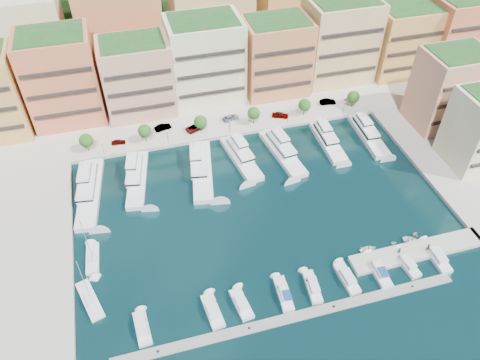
{
  "coord_description": "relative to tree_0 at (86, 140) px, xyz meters",
  "views": [
    {
      "loc": [
        -26.31,
        -74.74,
        84.43
      ],
      "look_at": [
        -3.94,
        5.65,
        6.0
      ],
      "focal_mm": 35.0,
      "sensor_mm": 36.0,
      "label": 1
    }
  ],
  "objects": [
    {
      "name": "lamppost_3",
      "position": [
        58.0,
        -2.3,
        -0.92
      ],
      "size": [
        0.3,
        0.3,
        4.2
      ],
      "color": "black",
      "rests_on": "north_quay"
    },
    {
      "name": "cruiser_4",
      "position": [
        37.09,
        -58.11,
        -4.17
      ],
      "size": [
        2.95,
        8.52,
        2.66
      ],
      "color": "silver",
      "rests_on": "ground"
    },
    {
      "name": "car_2",
      "position": [
        30.65,
        1.74,
        -2.94
      ],
      "size": [
        6.35,
        4.7,
        1.6
      ],
      "primitive_type": "imported",
      "rotation": [
        0.0,
        0.0,
        1.97
      ],
      "color": "gray",
      "rests_on": "north_quay"
    },
    {
      "name": "yacht_3",
      "position": [
        40.19,
        -13.46,
        -3.53
      ],
      "size": [
        7.55,
        20.03,
        7.3
      ],
      "color": "silver",
      "rests_on": "ground"
    },
    {
      "name": "sailboat_1",
      "position": [
        -0.85,
        -37.98,
        -4.43
      ],
      "size": [
        3.26,
        8.6,
        13.2
      ],
      "color": "silver",
      "rests_on": "ground"
    },
    {
      "name": "cruiser_7",
      "position": [
        58.88,
        -58.12,
        -4.17
      ],
      "size": [
        2.8,
        9.01,
        2.66
      ],
      "color": "silver",
      "rests_on": "ground"
    },
    {
      "name": "car_0",
      "position": [
        8.31,
        1.03,
        -3.07
      ],
      "size": [
        4.12,
        2.03,
        1.35
      ],
      "primitive_type": "imported",
      "rotation": [
        0.0,
        0.0,
        1.46
      ],
      "color": "gray",
      "rests_on": "north_quay"
    },
    {
      "name": "lamppost_4",
      "position": [
        76.0,
        -2.3,
        -0.92
      ],
      "size": [
        0.3,
        0.3,
        4.2
      ],
      "color": "black",
      "rests_on": "north_quay"
    },
    {
      "name": "apartment_east_a",
      "position": [
        102.0,
        -13.51,
        7.57
      ],
      "size": [
        18.0,
        14.5,
        22.8
      ],
      "color": "tan",
      "rests_on": "east_quay"
    },
    {
      "name": "cruiser_8",
      "position": [
        65.76,
        -58.08,
        -4.2
      ],
      "size": [
        3.23,
        7.89,
        2.55
      ],
      "color": "silver",
      "rests_on": "ground"
    },
    {
      "name": "apartment_2",
      "position": [
        17.0,
        16.49,
        7.57
      ],
      "size": [
        20.0,
        15.5,
        22.8
      ],
      "color": "tan",
      "rests_on": "north_quay"
    },
    {
      "name": "cruiser_3",
      "position": [
        27.97,
        -58.08,
        -4.2
      ],
      "size": [
        3.61,
        7.75,
        2.55
      ],
      "color": "silver",
      "rests_on": "ground"
    },
    {
      "name": "yacht_5",
      "position": [
        66.12,
        -13.1,
        -3.53
      ],
      "size": [
        4.93,
        18.88,
        7.3
      ],
      "color": "silver",
      "rests_on": "ground"
    },
    {
      "name": "yacht_6",
      "position": [
        78.63,
        -13.61,
        -3.53
      ],
      "size": [
        5.53,
        20.07,
        7.3
      ],
      "color": "silver",
      "rests_on": "ground"
    },
    {
      "name": "car_4",
      "position": [
        56.72,
        0.96,
        -2.91
      ],
      "size": [
        5.29,
        3.71,
        1.67
      ],
      "primitive_type": "imported",
      "rotation": [
        0.0,
        0.0,
        1.17
      ],
      "color": "gray",
      "rests_on": "north_quay"
    },
    {
      "name": "cruiser_9",
      "position": [
        73.18,
        -58.1,
        -4.2
      ],
      "size": [
        2.9,
        9.21,
        2.55
      ],
      "color": "silver",
      "rests_on": "ground"
    },
    {
      "name": "person_0",
      "position": [
        65.21,
        -55.29,
        -2.79
      ],
      "size": [
        0.61,
        0.79,
        1.91
      ],
      "primitive_type": "imported",
      "rotation": [
        0.0,
        0.0,
        1.82
      ],
      "color": "navy",
      "rests_on": "finger_pier"
    },
    {
      "name": "apartment_1",
      "position": [
        -4.0,
        18.49,
        9.57
      ],
      "size": [
        20.0,
        16.5,
        26.8
      ],
      "color": "#CA6543",
      "rests_on": "north_quay"
    },
    {
      "name": "tender_1",
      "position": [
        66.13,
        -51.85,
        -4.38
      ],
      "size": [
        1.58,
        1.44,
        0.72
      ],
      "primitive_type": "imported",
      "rotation": [
        0.0,
        0.0,
        1.36
      ],
      "color": "beige",
      "rests_on": "ground"
    },
    {
      "name": "yacht_4",
      "position": [
        51.88,
        -14.33,
        -3.65
      ],
      "size": [
        7.63,
        21.78,
        7.3
      ],
      "color": "silver",
      "rests_on": "ground"
    },
    {
      "name": "tender_0",
      "position": [
        59.48,
        -52.14,
        -4.33
      ],
      "size": [
        4.17,
        3.12,
        0.82
      ],
      "primitive_type": "imported",
      "rotation": [
        0.0,
        0.0,
        1.64
      ],
      "color": "silver",
      "rests_on": "ground"
    },
    {
      "name": "yacht_2",
      "position": [
        28.78,
        -15.29,
        -3.53
      ],
      "size": [
        9.09,
        24.08,
        7.3
      ],
      "color": "silver",
      "rests_on": "ground"
    },
    {
      "name": "apartment_7",
      "position": [
        124.0,
        14.49,
        8.57
      ],
      "size": [
        22.0,
        16.5,
        24.8
      ],
      "color": "#CA6543",
      "rests_on": "north_quay"
    },
    {
      "name": "north_quay",
      "position": [
        40.0,
        28.5,
        -4.74
      ],
      "size": [
        220.0,
        64.0,
        2.0
      ],
      "primitive_type": "cube",
      "color": "#9E998E",
      "rests_on": "ground"
    },
    {
      "name": "yacht_0",
      "position": [
        -0.44,
        -15.96,
        -3.53
      ],
      "size": [
        8.3,
        25.46,
        7.3
      ],
      "color": "silver",
      "rests_on": "ground"
    },
    {
      "name": "tree_4",
      "position": [
        64.0,
        0.0,
        0.0
      ],
      "size": [
        3.8,
        3.8,
        5.65
      ],
      "color": "#473323",
      "rests_on": "north_quay"
    },
    {
      "name": "tree_3",
      "position": [
        48.0,
        0.0,
        0.0
      ],
      "size": [
        3.8,
        3.8,
        5.65
      ],
      "color": "#473323",
      "rests_on": "north_quay"
    },
    {
      "name": "hillside",
      "position": [
        40.0,
        76.5,
        -4.74
      ],
      "size": [
        240.0,
        40.0,
        58.0
      ],
      "primitive_type": "cube",
      "color": "#213C18",
      "rests_on": "ground"
    },
    {
      "name": "south_pontoon",
      "position": [
        37.0,
        -63.5,
        -4.74
      ],
      "size": [
        72.0,
        2.2,
        0.35
      ],
      "primitive_type": "cube",
      "color": "gray",
      "rests_on": "ground"
    },
    {
      "name": "apartment_6",
      "position": [
        104.0,
        16.49,
        7.57
      ],
      "size": [
        20.0,
        15.5,
        22.8
      ],
      "color": "#DC9C50",
      "rests_on": "north_quay"
    },
    {
      "name": "backblock_0",
      "position": [
        -15.0,
        40.5,
        11.26
      ],
      "size": [
        26.0,
        18.0,
        30.0
      ],
      "primitive_type": "cube",
      "color": "#F3ECBC",
      "rests_on": "north_quay"
    },
    {
      "name": "tree_2",
      "position": [
        32.0,
        0.0,
        0.0
      ],
      "size": [
        3.8,
        3.8,
        5.65
      ],
      "color": "#473323",
      "rests_on": "north_quay"
    },
    {
      "name": "car_5",
      "position": [
        73.47,
        3.68,
        -2.91
      ],
      "size": [
        5.23,
        2.47,
        1.66
      ],
      "primitive_type": "imported",
      "rotation": [
        0.0,
        0.0,
        1.42
      ],
      "color": "gray",
      "rests_on": "north_quay"
    },
    {
      "name": "tender_2",
      "position": [
        70.3,
        -52.14,
        -4.36
      ],
      "size": [
        4.43,
        3.87,
        0.76
      ],
      "primitive_type": "imported",
      "rotation": [
        0.0,
        0.0,
        1.17
      ],
      "color": "silver",
      "rests_on": "ground"
    },
    {
      "name": "lamppost_0",
      "position": [
        4.0,
        -2.3,
        -0.92
      ],
      "size": [
        0.3,
        0.3,
        4.2
      ],
      "color": "black",
      "rests_on": "north_quay"
    },
    {
      "name": "sailboat_0",
      "position": [
        -1.88,
        -48.73,
        -4.44
      ],
      "size": [
        5.7,
        10.67,
        13.2
      ],
      "color": "silver",
      "rests_on": "ground"
    },
    {
      "name": "yacht_1",
      "position": [
        11.76,
        -14.34,
        -3.65
      ],
      "size": [
        8.21,
        21.82,
        7.3
      ],
      "color": "silver",
      "rests_on": "ground"
    },
    {
      "name": "tree_1",
      "position": [
        16.0,
        0.0,
        0.0
      ],
      "size": [
        3.8,
        3.8,
        5.65
      ],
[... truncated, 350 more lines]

